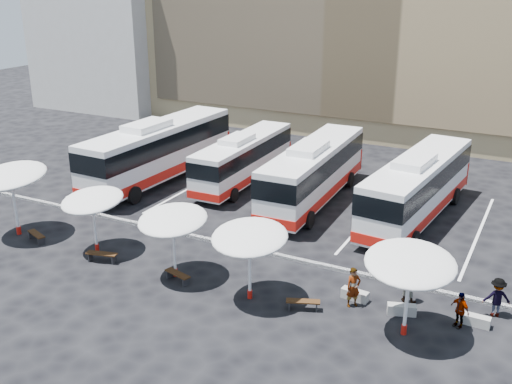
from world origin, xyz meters
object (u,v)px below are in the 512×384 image
at_px(conc_bench_1, 402,310).
at_px(passenger_0, 353,287).
at_px(bus_1, 244,158).
at_px(conc_bench_0, 355,295).
at_px(sunshade_2, 173,220).
at_px(wood_bench_3, 303,303).
at_px(wood_bench_0, 36,235).
at_px(conc_bench_2, 476,320).
at_px(passenger_3, 497,297).
at_px(sunshade_1, 92,200).
at_px(wood_bench_1, 102,255).
at_px(sunshade_4, 410,264).
at_px(passenger_2, 460,310).
at_px(sunshade_3, 250,237).
at_px(wood_bench_2, 178,275).
at_px(passenger_1, 408,283).
at_px(bus_3, 418,186).
at_px(bus_0, 159,149).
at_px(sunshade_0, 11,176).
at_px(bus_2, 314,171).

height_order(conc_bench_1, passenger_0, passenger_0).
xyz_separation_m(bus_1, conc_bench_0, (11.67, -11.44, -1.52)).
height_order(sunshade_2, wood_bench_3, sunshade_2).
bearing_deg(wood_bench_0, conc_bench_2, 5.84).
distance_m(sunshade_2, passenger_3, 14.15).
bearing_deg(sunshade_1, wood_bench_1, -38.73).
bearing_deg(bus_1, wood_bench_0, -112.32).
bearing_deg(sunshade_4, passenger_2, 40.28).
height_order(sunshade_3, wood_bench_0, sunshade_3).
relative_size(sunshade_2, conc_bench_0, 2.83).
distance_m(passenger_0, passenger_3, 5.78).
height_order(conc_bench_0, passenger_0, passenger_0).
relative_size(sunshade_4, wood_bench_1, 2.71).
xyz_separation_m(wood_bench_1, wood_bench_2, (4.43, 0.04, -0.03)).
bearing_deg(conc_bench_1, wood_bench_3, -157.50).
distance_m(passenger_1, passenger_2, 2.54).
bearing_deg(sunshade_1, wood_bench_2, -8.57).
bearing_deg(bus_3, wood_bench_1, -128.80).
xyz_separation_m(bus_0, sunshade_1, (3.77, -10.68, 0.56)).
distance_m(sunshade_0, sunshade_3, 14.32).
xyz_separation_m(bus_0, wood_bench_2, (9.28, -11.51, -1.84)).
xyz_separation_m(sunshade_3, conc_bench_2, (9.03, 2.28, -2.68)).
bearing_deg(wood_bench_3, wood_bench_2, -176.48).
relative_size(wood_bench_0, passenger_3, 0.86).
distance_m(bus_0, sunshade_1, 11.34).
bearing_deg(bus_2, sunshade_4, -55.78).
xyz_separation_m(wood_bench_2, passenger_1, (9.75, 3.10, 0.53)).
bearing_deg(wood_bench_1, bus_2, 64.45).
relative_size(bus_1, sunshade_0, 2.73).
relative_size(sunshade_4, passenger_0, 2.46).
bearing_deg(wood_bench_1, bus_0, 112.77).
bearing_deg(wood_bench_3, bus_2, 110.48).
xyz_separation_m(bus_0, sunshade_4, (19.54, -10.98, 0.89)).
height_order(bus_0, passenger_2, bus_0).
xyz_separation_m(sunshade_3, wood_bench_1, (-8.06, -0.24, -2.53)).
xyz_separation_m(bus_2, conc_bench_0, (6.17, -10.26, -1.77)).
distance_m(conc_bench_1, passenger_1, 1.34).
bearing_deg(conc_bench_0, passenger_3, 14.18).
relative_size(conc_bench_2, passenger_0, 0.64).
relative_size(sunshade_3, conc_bench_1, 2.98).
bearing_deg(wood_bench_2, sunshade_4, 2.98).
xyz_separation_m(sunshade_3, passenger_1, (6.12, 2.89, -2.03)).
distance_m(sunshade_0, passenger_2, 22.93).
bearing_deg(sunshade_3, passenger_2, 12.36).
height_order(sunshade_2, sunshade_3, sunshade_3).
relative_size(bus_0, passenger_2, 8.78).
xyz_separation_m(sunshade_3, conc_bench_0, (4.08, 1.99, -2.67)).
relative_size(conc_bench_2, passenger_3, 0.66).
height_order(bus_0, sunshade_0, bus_0).
bearing_deg(bus_2, wood_bench_3, -71.48).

